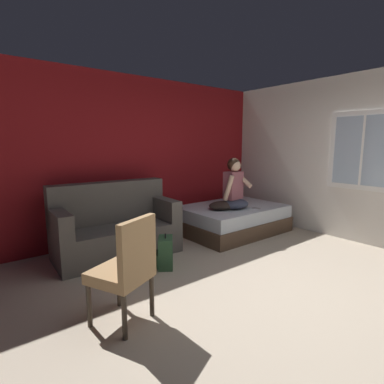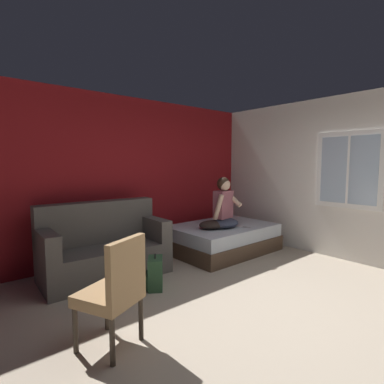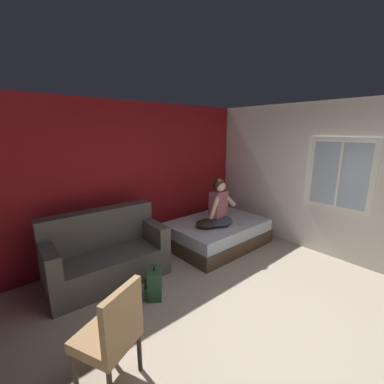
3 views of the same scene
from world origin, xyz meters
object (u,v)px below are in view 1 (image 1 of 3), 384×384
bed (232,219)px  cell_phone (256,208)px  side_chair (126,267)px  couch (115,228)px  throw_pillow (222,205)px  backpack (165,253)px  person_seated (234,188)px

bed → cell_phone: cell_phone is taller
bed → side_chair: (-2.78, -1.40, 0.30)m
bed → couch: size_ratio=1.06×
couch → throw_pillow: couch is taller
couch → cell_phone: (2.30, -0.68, 0.09)m
bed → throw_pillow: size_ratio=3.86×
side_chair → throw_pillow: bearing=28.3°
side_chair → backpack: (0.94, 0.82, -0.34)m
side_chair → cell_phone: side_chair is taller
cell_phone → throw_pillow: bearing=138.2°
backpack → bed: bearing=17.5°
person_seated → side_chair: bearing=-154.7°
side_chair → bed: bearing=26.8°
backpack → throw_pillow: 1.61m
couch → cell_phone: size_ratio=12.09×
throw_pillow → side_chair: bearing=-151.7°
couch → cell_phone: 2.40m
bed → cell_phone: (0.16, -0.42, 0.25)m
couch → cell_phone: couch is taller
side_chair → person_seated: (2.66, 1.26, 0.30)m
couch → side_chair: bearing=-111.1°
side_chair → cell_phone: bearing=18.5°
couch → throw_pillow: bearing=-11.4°
person_seated → cell_phone: size_ratio=6.08×
side_chair → person_seated: person_seated is taller
backpack → throw_pillow: bearing=18.0°
couch → side_chair: (-0.64, -1.67, 0.14)m
side_chair → backpack: bearing=41.3°
couch → backpack: bearing=-70.8°
throw_pillow → cell_phone: 0.61m
side_chair → throw_pillow: (2.43, 1.31, 0.02)m
person_seated → cell_phone: (0.28, -0.27, -0.35)m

